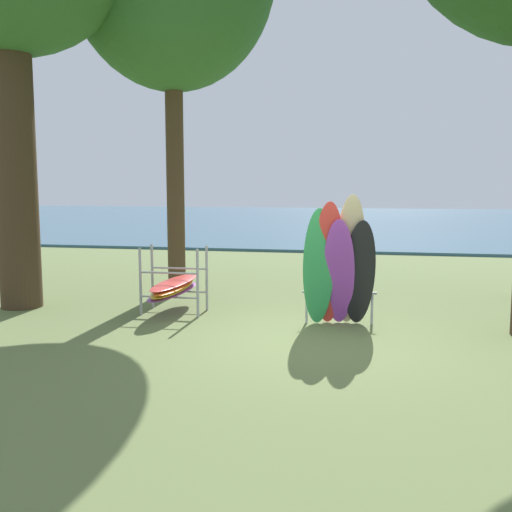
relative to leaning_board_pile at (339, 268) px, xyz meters
name	(u,v)px	position (x,y,z in m)	size (l,w,h in m)	color
ground_plane	(319,341)	(-0.23, -0.96, -1.01)	(80.00, 80.00, 0.00)	olive
lake_water	(358,220)	(-0.23, 28.55, -0.96)	(80.00, 36.00, 0.10)	#38607A
leaning_board_pile	(339,268)	(0.00, 0.00, 0.00)	(1.28, 0.86, 2.26)	#339E56
board_storage_rack	(174,286)	(-3.10, 0.57, -0.52)	(1.15, 2.12, 1.25)	#9EA0A5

